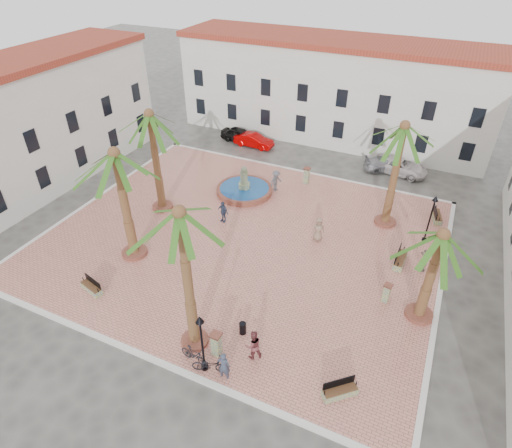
# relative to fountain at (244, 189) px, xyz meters

# --- Properties ---
(ground) EXTENTS (120.00, 120.00, 0.00)m
(ground) POSITION_rel_fountain_xyz_m (2.61, -5.54, -0.47)
(ground) COLOR #56544F
(ground) RESTS_ON ground
(plaza) EXTENTS (26.00, 22.00, 0.15)m
(plaza) POSITION_rel_fountain_xyz_m (2.61, -5.54, -0.39)
(plaza) COLOR tan
(plaza) RESTS_ON ground
(kerb_n) EXTENTS (26.30, 0.30, 0.16)m
(kerb_n) POSITION_rel_fountain_xyz_m (2.61, 5.46, -0.39)
(kerb_n) COLOR silver
(kerb_n) RESTS_ON ground
(kerb_s) EXTENTS (26.30, 0.30, 0.16)m
(kerb_s) POSITION_rel_fountain_xyz_m (2.61, -16.54, -0.39)
(kerb_s) COLOR silver
(kerb_s) RESTS_ON ground
(kerb_e) EXTENTS (0.30, 22.30, 0.16)m
(kerb_e) POSITION_rel_fountain_xyz_m (15.61, -5.54, -0.39)
(kerb_e) COLOR silver
(kerb_e) RESTS_ON ground
(kerb_w) EXTENTS (0.30, 22.30, 0.16)m
(kerb_w) POSITION_rel_fountain_xyz_m (-10.39, -5.54, -0.39)
(kerb_w) COLOR silver
(kerb_w) RESTS_ON ground
(building_north) EXTENTS (30.40, 7.40, 9.50)m
(building_north) POSITION_rel_fountain_xyz_m (2.61, 14.45, 4.30)
(building_north) COLOR silver
(building_north) RESTS_ON ground
(building_west) EXTENTS (6.40, 24.40, 10.00)m
(building_west) POSITION_rel_fountain_xyz_m (-16.39, -5.54, 4.55)
(building_west) COLOR silver
(building_west) RESTS_ON ground
(fountain) EXTENTS (4.52, 4.52, 2.33)m
(fountain) POSITION_rel_fountain_xyz_m (0.00, 0.00, 0.00)
(fountain) COLOR brown
(fountain) RESTS_ON plaza
(palm_nw) EXTENTS (5.05, 5.05, 7.84)m
(palm_nw) POSITION_rel_fountain_xyz_m (-4.71, -4.68, 6.33)
(palm_nw) COLOR brown
(palm_nw) RESTS_ON plaza
(palm_sw) EXTENTS (5.35, 5.35, 7.68)m
(palm_sw) POSITION_rel_fountain_xyz_m (-3.10, -10.15, 6.12)
(palm_sw) COLOR brown
(palm_sw) RESTS_ON plaza
(palm_s) EXTENTS (4.68, 4.68, 8.43)m
(palm_s) POSITION_rel_fountain_xyz_m (4.36, -14.72, 6.95)
(palm_s) COLOR brown
(palm_s) RESTS_ON plaza
(palm_e) EXTENTS (4.96, 4.96, 5.95)m
(palm_e) POSITION_rel_fountain_xyz_m (14.70, -7.91, 4.52)
(palm_e) COLOR brown
(palm_e) RESTS_ON plaza
(palm_ne) EXTENTS (4.96, 4.96, 7.82)m
(palm_ne) POSITION_rel_fountain_xyz_m (11.21, 0.45, 6.33)
(palm_ne) COLOR brown
(palm_ne) RESTS_ON plaza
(bench_s) EXTENTS (1.69, 0.88, 0.85)m
(bench_s) POSITION_rel_fountain_xyz_m (-3.19, -14.04, -0.08)
(bench_s) COLOR gray
(bench_s) RESTS_ON plaza
(bench_se) EXTENTS (1.60, 1.52, 0.89)m
(bench_se) POSITION_rel_fountain_xyz_m (12.05, -14.55, -0.06)
(bench_se) COLOR gray
(bench_se) RESTS_ON plaza
(bench_e) EXTENTS (0.66, 1.90, 0.99)m
(bench_e) POSITION_rel_fountain_xyz_m (12.96, -3.78, -0.04)
(bench_e) COLOR gray
(bench_e) RESTS_ON plaza
(bench_ne) EXTENTS (0.92, 1.82, 0.92)m
(bench_ne) POSITION_rel_fountain_xyz_m (14.55, 2.51, -0.06)
(bench_ne) COLOR gray
(bench_ne) RESTS_ON plaza
(lamppost_s) EXTENTS (0.40, 0.40, 3.68)m
(lamppost_s) POSITION_rel_fountain_xyz_m (5.67, -15.94, 2.18)
(lamppost_s) COLOR black
(lamppost_s) RESTS_ON plaza
(lamppost_e) EXTENTS (0.39, 0.39, 3.57)m
(lamppost_e) POSITION_rel_fountain_xyz_m (14.09, -0.55, 2.10)
(lamppost_e) COLOR black
(lamppost_e) RESTS_ON plaza
(bollard_se) EXTENTS (0.53, 0.53, 1.48)m
(bollard_se) POSITION_rel_fountain_xyz_m (5.78, -14.92, 0.45)
(bollard_se) COLOR gray
(bollard_se) RESTS_ON plaza
(bollard_n) EXTENTS (0.54, 0.54, 1.42)m
(bollard_n) POSITION_rel_fountain_xyz_m (4.04, 3.58, 0.42)
(bollard_n) COLOR gray
(bollard_n) RESTS_ON plaza
(bollard_e) EXTENTS (0.53, 0.53, 1.26)m
(bollard_e) POSITION_rel_fountain_xyz_m (12.78, -7.57, 0.33)
(bollard_e) COLOR gray
(bollard_e) RESTS_ON plaza
(litter_bin) EXTENTS (0.37, 0.37, 0.72)m
(litter_bin) POSITION_rel_fountain_xyz_m (6.36, -13.15, 0.04)
(litter_bin) COLOR black
(litter_bin) RESTS_ON plaza
(cyclist_a) EXTENTS (0.67, 0.50, 1.69)m
(cyclist_a) POSITION_rel_fountain_xyz_m (6.76, -15.94, 0.53)
(cyclist_a) COLOR #343B4E
(cyclist_a) RESTS_ON plaza
(bicycle_a) EXTENTS (1.84, 1.15, 0.91)m
(bicycle_a) POSITION_rel_fountain_xyz_m (5.95, -15.94, 0.14)
(bicycle_a) COLOR black
(bicycle_a) RESTS_ON plaza
(cyclist_b) EXTENTS (1.08, 1.07, 1.76)m
(cyclist_b) POSITION_rel_fountain_xyz_m (7.52, -14.29, 0.56)
(cyclist_b) COLOR brown
(cyclist_b) RESTS_ON plaza
(bicycle_b) EXTENTS (1.75, 0.72, 1.02)m
(bicycle_b) POSITION_rel_fountain_xyz_m (5.02, -15.80, 0.19)
(bicycle_b) COLOR black
(bicycle_b) RESTS_ON plaza
(pedestrian_fountain_a) EXTENTS (1.00, 0.85, 1.75)m
(pedestrian_fountain_a) POSITION_rel_fountain_xyz_m (7.38, -3.60, 0.56)
(pedestrian_fountain_a) COLOR #8B6F5A
(pedestrian_fountain_a) RESTS_ON plaza
(pedestrian_fountain_b) EXTENTS (1.05, 0.66, 1.66)m
(pedestrian_fountain_b) POSITION_rel_fountain_xyz_m (0.40, -4.32, 0.51)
(pedestrian_fountain_b) COLOR #2E3B55
(pedestrian_fountain_b) RESTS_ON plaza
(pedestrian_north) EXTENTS (1.03, 1.31, 1.79)m
(pedestrian_north) POSITION_rel_fountain_xyz_m (2.17, 1.40, 0.58)
(pedestrian_north) COLOR #4F4F55
(pedestrian_north) RESTS_ON plaza
(pedestrian_east) EXTENTS (0.65, 1.48, 1.54)m
(pedestrian_east) POSITION_rel_fountain_xyz_m (14.36, -3.79, 0.45)
(pedestrian_east) COLOR gray
(pedestrian_east) RESTS_ON plaza
(car_black) EXTENTS (4.13, 1.92, 1.37)m
(car_black) POSITION_rel_fountain_xyz_m (-4.96, 9.13, 0.22)
(car_black) COLOR black
(car_black) RESTS_ON ground
(car_red) EXTENTS (3.96, 1.51, 1.29)m
(car_red) POSITION_rel_fountain_xyz_m (-3.18, 8.61, 0.18)
(car_red) COLOR #B00000
(car_red) RESTS_ON ground
(car_silver) EXTENTS (4.63, 3.36, 1.24)m
(car_silver) POSITION_rel_fountain_xyz_m (9.82, 9.02, 0.16)
(car_silver) COLOR #9B9CA4
(car_silver) RESTS_ON ground
(car_white) EXTENTS (5.05, 2.84, 1.33)m
(car_white) POSITION_rel_fountain_xyz_m (10.76, 8.99, 0.20)
(car_white) COLOR silver
(car_white) RESTS_ON ground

